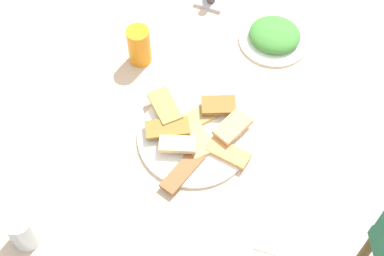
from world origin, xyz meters
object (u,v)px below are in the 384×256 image
(dining_table, at_px, (191,146))
(drinking_glass, at_px, (22,230))
(soda_can, at_px, (139,46))
(spoon, at_px, (297,231))
(paper_napkin, at_px, (289,229))
(fork, at_px, (282,227))
(pide_platter, at_px, (195,135))
(salad_plate_greens, at_px, (274,36))

(dining_table, relative_size, drinking_glass, 10.91)
(soda_can, bearing_deg, drinking_glass, -9.44)
(drinking_glass, bearing_deg, spoon, 106.24)
(dining_table, height_order, paper_napkin, paper_napkin)
(drinking_glass, distance_m, fork, 0.62)
(dining_table, relative_size, soda_can, 9.97)
(spoon, bearing_deg, pide_platter, -137.22)
(dining_table, distance_m, drinking_glass, 0.52)
(dining_table, bearing_deg, paper_napkin, 55.01)
(soda_can, bearing_deg, paper_napkin, 50.78)
(drinking_glass, distance_m, spoon, 0.66)
(salad_plate_greens, relative_size, spoon, 1.26)
(fork, bearing_deg, dining_table, -144.44)
(drinking_glass, relative_size, paper_napkin, 0.75)
(soda_can, distance_m, spoon, 0.68)
(dining_table, distance_m, paper_napkin, 0.38)
(soda_can, bearing_deg, salad_plate_greens, 115.16)
(dining_table, distance_m, spoon, 0.40)
(salad_plate_greens, xyz_separation_m, soda_can, (0.17, -0.37, 0.04))
(dining_table, relative_size, fork, 6.88)
(salad_plate_greens, relative_size, paper_napkin, 1.43)
(dining_table, relative_size, spoon, 7.21)
(salad_plate_greens, distance_m, soda_can, 0.41)
(salad_plate_greens, bearing_deg, fork, 12.34)
(paper_napkin, xyz_separation_m, spoon, (0.00, 0.02, 0.00))
(pide_platter, distance_m, paper_napkin, 0.35)
(salad_plate_greens, xyz_separation_m, spoon, (0.59, 0.17, -0.01))
(pide_platter, distance_m, salad_plate_greens, 0.42)
(pide_platter, xyz_separation_m, paper_napkin, (0.20, 0.29, -0.01))
(dining_table, distance_m, pide_platter, 0.10)
(salad_plate_greens, relative_size, drinking_glass, 1.91)
(paper_napkin, bearing_deg, soda_can, -129.22)
(drinking_glass, bearing_deg, dining_table, 142.53)
(drinking_glass, xyz_separation_m, paper_napkin, (-0.18, 0.61, -0.05))
(paper_napkin, bearing_deg, salad_plate_greens, -166.00)
(drinking_glass, xyz_separation_m, fork, (-0.18, 0.59, -0.05))
(fork, distance_m, spoon, 0.04)
(soda_can, xyz_separation_m, paper_napkin, (0.42, 0.51, -0.06))
(dining_table, xyz_separation_m, pide_platter, (0.02, 0.02, 0.09))
(paper_napkin, distance_m, spoon, 0.02)
(salad_plate_greens, bearing_deg, dining_table, -23.10)
(dining_table, height_order, pide_platter, pide_platter)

